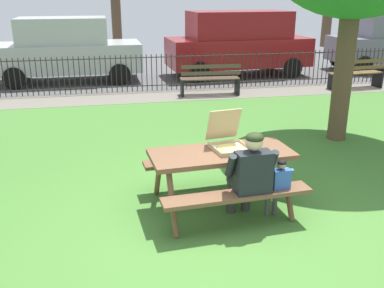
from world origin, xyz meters
TOP-DOWN VIEW (x-y plane):
  - ground at (0.00, 1.89)m, footprint 28.00×11.77m
  - cobblestone_walkway at (0.00, 7.07)m, footprint 28.00×1.40m
  - street_asphalt at (0.00, 11.19)m, footprint 28.00×6.84m
  - picnic_table_foreground at (0.07, 0.54)m, footprint 1.90×1.60m
  - pizza_box_open at (0.19, 0.65)m, footprint 0.53×0.60m
  - adult_at_table at (0.29, 0.06)m, footprint 0.62×0.61m
  - child_at_table at (0.65, 0.05)m, footprint 0.32×0.31m
  - iron_fence_streetside at (-0.00, 7.77)m, footprint 22.87×0.03m
  - park_bench_center at (1.48, 6.93)m, footprint 1.62×0.55m
  - park_bench_right at (5.84, 6.93)m, footprint 1.63×0.60m
  - parked_car_center at (-2.39, 9.62)m, footprint 4.43×1.97m
  - parked_car_right at (3.08, 9.62)m, footprint 4.69×2.15m

SIDE VIEW (x-z plane):
  - ground at x=0.00m, z-range -0.02..0.00m
  - street_asphalt at x=0.00m, z-range -0.01..0.00m
  - cobblestone_walkway at x=0.00m, z-range -0.01..0.00m
  - park_bench_center at x=1.48m, z-range -0.01..0.84m
  - park_bench_right at x=5.84m, z-range -0.01..0.84m
  - child_at_table at x=0.65m, z-range 0.09..0.91m
  - iron_fence_streetside at x=0.00m, z-range 0.01..1.04m
  - picnic_table_foreground at x=0.07m, z-range 0.20..0.99m
  - adult_at_table at x=0.29m, z-range 0.06..1.25m
  - pizza_box_open at x=0.19m, z-range 0.62..1.11m
  - parked_car_center at x=-2.39m, z-range 0.04..1.98m
  - parked_car_right at x=3.08m, z-range 0.06..2.14m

